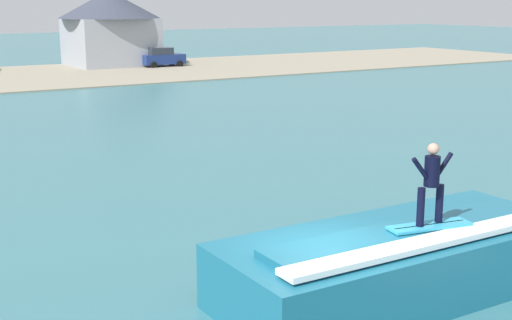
# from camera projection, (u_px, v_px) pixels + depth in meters

# --- Properties ---
(ground_plane) EXTENTS (260.00, 260.00, 0.00)m
(ground_plane) POSITION_uv_depth(u_px,v_px,m) (323.00, 313.00, 14.33)
(ground_plane) COLOR #357079
(wave_crest) EXTENTS (7.98, 3.15, 1.54)m
(wave_crest) POSITION_uv_depth(u_px,v_px,m) (398.00, 261.00, 15.12)
(wave_crest) COLOR #1C6883
(wave_crest) RESTS_ON ground_plane
(surfboard) EXTENTS (1.90, 0.81, 0.06)m
(surfboard) POSITION_uv_depth(u_px,v_px,m) (429.00, 226.00, 14.79)
(surfboard) COLOR #33A5CC
(surfboard) RESTS_ON wave_crest
(surfer) EXTENTS (1.12, 0.32, 1.72)m
(surfer) POSITION_uv_depth(u_px,v_px,m) (432.00, 179.00, 14.59)
(surfer) COLOR black
(surfer) RESTS_ON surfboard
(car_far_shore) EXTENTS (4.02, 2.03, 1.86)m
(car_far_shore) POSITION_uv_depth(u_px,v_px,m) (162.00, 57.00, 66.32)
(car_far_shore) COLOR navy
(car_far_shore) RESTS_ON ground_plane
(house_gabled_white) EXTENTS (9.55, 9.55, 7.06)m
(house_gabled_white) POSITION_uv_depth(u_px,v_px,m) (110.00, 24.00, 67.20)
(house_gabled_white) COLOR #9EA3AD
(house_gabled_white) RESTS_ON ground_plane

